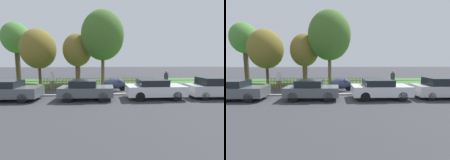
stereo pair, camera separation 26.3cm
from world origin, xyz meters
The scene contains 15 objects.
ground_plane centered at (0.00, 0.00, 0.00)m, with size 120.00×120.00×0.00m, color #38383D.
kerb_stone centered at (0.00, 0.10, 0.06)m, with size 42.14×0.20×0.12m, color #9E998E.
grass_strip centered at (0.00, 7.38, 0.01)m, with size 42.14×8.48×0.01m, color #3D7033.
park_fence centered at (0.00, 3.15, 0.53)m, with size 42.14×0.05×1.06m.
parked_car_black_saloon centered at (-6.22, -1.03, 0.72)m, with size 4.35×1.75×1.39m.
parked_car_navy_estate centered at (-0.84, -1.15, 0.72)m, with size 3.78×1.78×1.39m.
parked_car_red_compact centered at (4.06, -1.15, 0.73)m, with size 4.12×1.90×1.41m.
parked_car_white_van centered at (8.64, -1.24, 0.75)m, with size 4.07×1.85×1.51m.
covered_motorcycle centered at (1.48, 1.89, 0.70)m, with size 2.05×0.82×1.15m.
tree_nearest_kerb centered at (-10.94, 9.47, 5.65)m, with size 3.50×3.50×7.77m.
tree_behind_motorcycle centered at (-7.06, 6.70, 4.11)m, with size 3.98×3.98×6.41m.
tree_mid_park centered at (-2.64, 7.10, 3.98)m, with size 3.42×3.42×6.00m.
tree_far_left centered at (0.43, 5.85, 5.56)m, with size 4.84×4.84×8.36m.
pedestrian_near_fence centered at (6.21, 1.72, 1.05)m, with size 0.52×0.52×1.86m.
pedestrian_by_lamp centered at (-4.41, 2.82, 0.99)m, with size 0.41×0.41×1.76m.
Camera 2 is at (0.51, -11.63, 2.70)m, focal length 24.00 mm.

